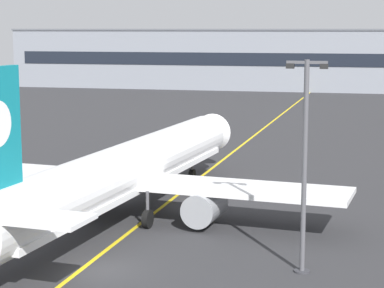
{
  "coord_description": "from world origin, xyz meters",
  "views": [
    {
      "loc": [
        13.99,
        -37.0,
        13.52
      ],
      "look_at": [
        2.51,
        11.95,
        5.48
      ],
      "focal_mm": 67.6,
      "sensor_mm": 36.0,
      "label": 1
    }
  ],
  "objects": [
    {
      "name": "taxiway_centreline",
      "position": [
        0.0,
        30.0,
        0.0
      ],
      "size": [
        7.04,
        179.88,
        0.01
      ],
      "primitive_type": "cube",
      "rotation": [
        0.0,
        0.0,
        -0.04
      ],
      "color": "yellow",
      "rests_on": "ground"
    },
    {
      "name": "safety_cone_by_nose_gear",
      "position": [
        -0.74,
        26.32,
        0.26
      ],
      "size": [
        0.44,
        0.44,
        0.55
      ],
      "color": "orange",
      "rests_on": "ground"
    },
    {
      "name": "terminal_building",
      "position": [
        6.36,
        125.3,
        6.77
      ],
      "size": [
        144.45,
        12.4,
        13.52
      ],
      "color": "gray",
      "rests_on": "ground"
    },
    {
      "name": "airliner_foreground",
      "position": [
        -2.31,
        11.18,
        3.37
      ],
      "size": [
        32.33,
        41.5,
        11.65
      ],
      "color": "white",
      "rests_on": "ground"
    },
    {
      "name": "ground_plane",
      "position": [
        0.0,
        0.0,
        0.0
      ],
      "size": [
        400.0,
        400.0,
        0.0
      ],
      "primitive_type": "plane",
      "color": "#2D2D30"
    },
    {
      "name": "apron_lamp_post",
      "position": [
        11.12,
        2.33,
        6.24
      ],
      "size": [
        2.24,
        0.9,
        11.89
      ],
      "color": "#515156",
      "rests_on": "ground"
    }
  ]
}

